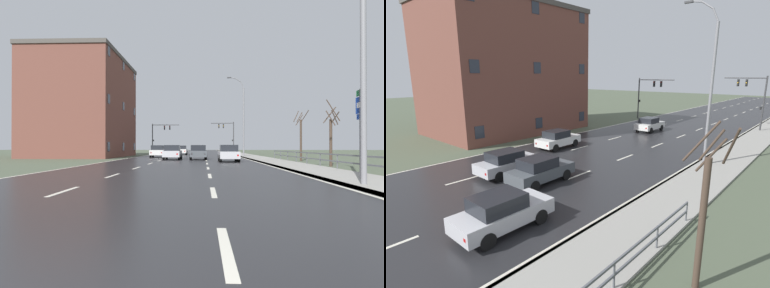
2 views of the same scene
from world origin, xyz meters
TOP-DOWN VIEW (x-y plane):
  - ground_plane at (0.00, 48.00)m, footprint 160.00×160.00m
  - road_asphalt_strip at (0.00, 60.00)m, footprint 14.00×120.00m
  - sidewalk_right at (8.43, 60.00)m, footprint 3.00×120.00m
  - guardrail at (9.85, 19.17)m, footprint 0.07×27.25m
  - street_lamp_foreground at (7.43, 8.86)m, footprint 2.71×0.24m
  - street_lamp_midground at (7.46, 41.69)m, footprint 2.36×0.24m
  - highway_sign at (8.39, 10.71)m, footprint 0.09×0.68m
  - traffic_signal_right at (6.86, 59.41)m, footprint 4.45×0.36m
  - traffic_signal_left at (-6.57, 59.33)m, footprint 5.33×0.36m
  - car_mid_centre at (-3.85, 38.62)m, footprint 1.95×4.16m
  - car_far_left at (-1.26, 31.50)m, footprint 1.85×4.11m
  - car_near_left at (4.38, 27.25)m, footprint 1.85×4.11m
  - car_near_right at (1.47, 31.88)m, footprint 1.92×4.14m
  - car_distant at (-1.64, 51.12)m, footprint 1.84×4.10m
  - brick_building at (-14.35, 40.90)m, footprint 11.00×16.36m
  - bare_tree_near at (11.11, 20.51)m, footprint 1.02×1.05m
  - bare_tree_mid at (11.60, 29.13)m, footprint 1.48×0.97m

SIDE VIEW (x-z plane):
  - ground_plane at x=0.00m, z-range -0.12..0.00m
  - road_asphalt_strip at x=0.00m, z-range 0.00..0.02m
  - sidewalk_right at x=8.43m, z-range 0.00..0.12m
  - guardrail at x=9.85m, z-range 0.21..1.21m
  - car_mid_centre at x=-3.85m, z-range 0.02..1.59m
  - car_far_left at x=-1.26m, z-range 0.02..1.59m
  - car_near_left at x=4.38m, z-range 0.02..1.59m
  - car_near_right at x=1.47m, z-range 0.02..1.59m
  - car_distant at x=-1.64m, z-range 0.02..1.59m
  - bare_tree_near at x=11.11m, z-range -0.30..4.42m
  - bare_tree_mid at x=11.60m, z-range -0.15..4.85m
  - highway_sign at x=8.39m, z-range 0.53..4.29m
  - traffic_signal_left at x=-6.57m, z-range 1.13..7.00m
  - traffic_signal_right at x=6.86m, z-range 1.11..7.31m
  - street_lamp_midground at x=7.46m, z-range -0.10..10.97m
  - street_lamp_foreground at x=7.43m, z-range -0.14..11.09m
  - brick_building at x=-14.35m, z-range 0.01..13.62m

